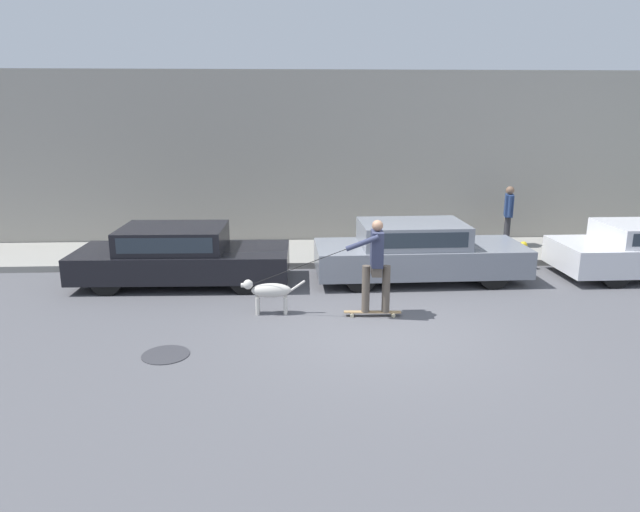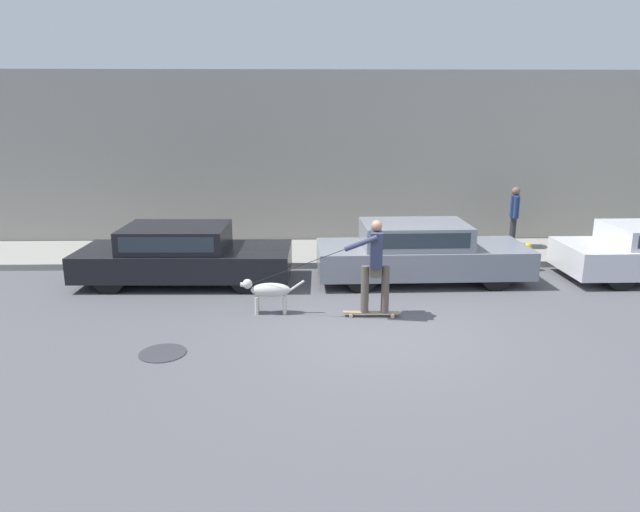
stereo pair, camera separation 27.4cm
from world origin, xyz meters
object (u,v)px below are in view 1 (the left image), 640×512
at_px(dog, 269,291).
at_px(pedestrian_with_bag, 508,213).
at_px(fire_hydrant, 523,255).
at_px(parked_car_1, 418,252).
at_px(skateboarder, 376,262).
at_px(parked_car_0, 181,256).

bearing_deg(dog, pedestrian_with_bag, -142.99).
distance_m(dog, fire_hydrant, 6.46).
bearing_deg(parked_car_1, skateboarder, -120.61).
bearing_deg(skateboarder, parked_car_1, -116.06).
bearing_deg(pedestrian_with_bag, skateboarder, -115.77).
relative_size(pedestrian_with_bag, fire_hydrant, 2.37).
bearing_deg(parked_car_0, skateboarder, -28.65).
xyz_separation_m(parked_car_0, dog, (1.97, -2.01, -0.18)).
distance_m(pedestrian_with_bag, fire_hydrant, 1.89).
bearing_deg(fire_hydrant, dog, -154.81).
bearing_deg(parked_car_1, dog, -148.97).
height_order(parked_car_0, fire_hydrant, parked_car_0).
bearing_deg(parked_car_0, pedestrian_with_bag, 18.44).
height_order(parked_car_0, parked_car_1, parked_car_1).
height_order(parked_car_0, pedestrian_with_bag, pedestrian_with_bag).
bearing_deg(fire_hydrant, parked_car_0, -174.56).
height_order(skateboarder, pedestrian_with_bag, skateboarder).
relative_size(parked_car_0, skateboarder, 1.64).
bearing_deg(parked_car_0, dog, -44.30).
height_order(dog, skateboarder, skateboarder).
xyz_separation_m(dog, pedestrian_with_bag, (6.10, 4.50, 0.60)).
bearing_deg(dog, fire_hydrant, -154.21).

